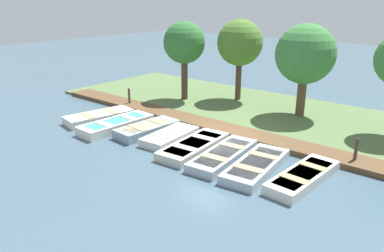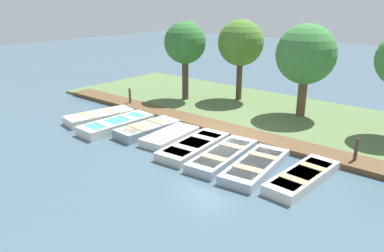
{
  "view_description": "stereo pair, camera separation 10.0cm",
  "coord_description": "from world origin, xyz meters",
  "px_view_note": "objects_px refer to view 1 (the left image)",
  "views": [
    {
      "loc": [
        11.65,
        8.76,
        5.69
      ],
      "look_at": [
        0.33,
        -0.55,
        0.65
      ],
      "focal_mm": 35.0,
      "sensor_mm": 36.0,
      "label": 1
    },
    {
      "loc": [
        11.59,
        8.84,
        5.69
      ],
      "look_at": [
        0.33,
        -0.55,
        0.65
      ],
      "focal_mm": 35.0,
      "sensor_mm": 36.0,
      "label": 2
    }
  ],
  "objects_px": {
    "mooring_post_near": "(129,97)",
    "mooring_post_far": "(356,151)",
    "rowboat_1": "(116,125)",
    "rowboat_6": "(256,166)",
    "rowboat_7": "(303,177)",
    "rowboat_4": "(194,146)",
    "rowboat_3": "(170,136)",
    "rowboat_5": "(223,155)",
    "rowboat_0": "(99,117)",
    "park_tree_left": "(240,43)",
    "park_tree_far_left": "(184,44)",
    "rowboat_2": "(147,129)",
    "park_tree_center": "(305,55)"
  },
  "relations": [
    {
      "from": "rowboat_2",
      "to": "park_tree_center",
      "type": "relative_size",
      "value": 0.66
    },
    {
      "from": "mooring_post_near",
      "to": "rowboat_3",
      "type": "bearing_deg",
      "value": 65.53
    },
    {
      "from": "rowboat_4",
      "to": "rowboat_3",
      "type": "bearing_deg",
      "value": -103.18
    },
    {
      "from": "rowboat_5",
      "to": "park_tree_left",
      "type": "distance_m",
      "value": 8.95
    },
    {
      "from": "rowboat_0",
      "to": "rowboat_6",
      "type": "bearing_deg",
      "value": 101.59
    },
    {
      "from": "park_tree_far_left",
      "to": "mooring_post_far",
      "type": "bearing_deg",
      "value": 74.74
    },
    {
      "from": "rowboat_5",
      "to": "mooring_post_far",
      "type": "relative_size",
      "value": 3.44
    },
    {
      "from": "rowboat_0",
      "to": "park_tree_far_left",
      "type": "xyz_separation_m",
      "value": [
        -5.45,
        0.82,
        3.08
      ]
    },
    {
      "from": "rowboat_5",
      "to": "mooring_post_far",
      "type": "distance_m",
      "value": 4.69
    },
    {
      "from": "rowboat_4",
      "to": "park_tree_left",
      "type": "height_order",
      "value": "park_tree_left"
    },
    {
      "from": "park_tree_far_left",
      "to": "park_tree_center",
      "type": "bearing_deg",
      "value": 100.73
    },
    {
      "from": "rowboat_6",
      "to": "mooring_post_near",
      "type": "relative_size",
      "value": 3.33
    },
    {
      "from": "rowboat_3",
      "to": "rowboat_6",
      "type": "distance_m",
      "value": 4.27
    },
    {
      "from": "mooring_post_far",
      "to": "rowboat_7",
      "type": "bearing_deg",
      "value": -20.24
    },
    {
      "from": "rowboat_2",
      "to": "mooring_post_near",
      "type": "relative_size",
      "value": 2.87
    },
    {
      "from": "rowboat_6",
      "to": "park_tree_left",
      "type": "bearing_deg",
      "value": -149.7
    },
    {
      "from": "mooring_post_far",
      "to": "park_tree_far_left",
      "type": "distance_m",
      "value": 11.14
    },
    {
      "from": "rowboat_4",
      "to": "rowboat_6",
      "type": "distance_m",
      "value": 2.79
    },
    {
      "from": "rowboat_7",
      "to": "park_tree_left",
      "type": "relative_size",
      "value": 0.73
    },
    {
      "from": "rowboat_6",
      "to": "park_tree_far_left",
      "type": "distance_m",
      "value": 10.1
    },
    {
      "from": "rowboat_5",
      "to": "mooring_post_far",
      "type": "height_order",
      "value": "mooring_post_far"
    },
    {
      "from": "rowboat_7",
      "to": "rowboat_6",
      "type": "bearing_deg",
      "value": -78.74
    },
    {
      "from": "rowboat_3",
      "to": "rowboat_4",
      "type": "distance_m",
      "value": 1.49
    },
    {
      "from": "park_tree_left",
      "to": "rowboat_4",
      "type": "bearing_deg",
      "value": 20.26
    },
    {
      "from": "rowboat_1",
      "to": "park_tree_left",
      "type": "height_order",
      "value": "park_tree_left"
    },
    {
      "from": "rowboat_0",
      "to": "rowboat_3",
      "type": "distance_m",
      "value": 4.47
    },
    {
      "from": "rowboat_3",
      "to": "rowboat_7",
      "type": "distance_m",
      "value": 5.89
    },
    {
      "from": "rowboat_2",
      "to": "rowboat_4",
      "type": "xyz_separation_m",
      "value": [
        0.2,
        2.82,
        -0.03
      ]
    },
    {
      "from": "rowboat_1",
      "to": "rowboat_7",
      "type": "relative_size",
      "value": 1.06
    },
    {
      "from": "rowboat_3",
      "to": "rowboat_6",
      "type": "height_order",
      "value": "rowboat_3"
    },
    {
      "from": "rowboat_0",
      "to": "rowboat_3",
      "type": "height_order",
      "value": "rowboat_0"
    },
    {
      "from": "rowboat_5",
      "to": "rowboat_7",
      "type": "bearing_deg",
      "value": 87.85
    },
    {
      "from": "park_tree_far_left",
      "to": "park_tree_left",
      "type": "relative_size",
      "value": 0.98
    },
    {
      "from": "rowboat_2",
      "to": "mooring_post_near",
      "type": "height_order",
      "value": "mooring_post_near"
    },
    {
      "from": "rowboat_5",
      "to": "park_tree_center",
      "type": "xyz_separation_m",
      "value": [
        -6.65,
        -0.01,
        2.95
      ]
    },
    {
      "from": "rowboat_4",
      "to": "rowboat_6",
      "type": "height_order",
      "value": "rowboat_4"
    },
    {
      "from": "rowboat_5",
      "to": "rowboat_7",
      "type": "xyz_separation_m",
      "value": [
        -0.19,
        3.02,
        0.01
      ]
    },
    {
      "from": "rowboat_6",
      "to": "mooring_post_far",
      "type": "height_order",
      "value": "mooring_post_far"
    },
    {
      "from": "rowboat_3",
      "to": "park_tree_far_left",
      "type": "bearing_deg",
      "value": -149.4
    },
    {
      "from": "rowboat_3",
      "to": "rowboat_7",
      "type": "xyz_separation_m",
      "value": [
        0.02,
        5.89,
        -0.0
      ]
    },
    {
      "from": "rowboat_2",
      "to": "park_tree_far_left",
      "type": "height_order",
      "value": "park_tree_far_left"
    },
    {
      "from": "mooring_post_far",
      "to": "park_tree_center",
      "type": "distance_m",
      "value": 6.21
    },
    {
      "from": "rowboat_1",
      "to": "rowboat_6",
      "type": "height_order",
      "value": "rowboat_1"
    },
    {
      "from": "rowboat_3",
      "to": "rowboat_5",
      "type": "height_order",
      "value": "rowboat_3"
    },
    {
      "from": "rowboat_5",
      "to": "park_tree_left",
      "type": "relative_size",
      "value": 0.78
    },
    {
      "from": "rowboat_7",
      "to": "rowboat_0",
      "type": "bearing_deg",
      "value": -84.99
    },
    {
      "from": "mooring_post_near",
      "to": "mooring_post_far",
      "type": "distance_m",
      "value": 11.98
    },
    {
      "from": "mooring_post_far",
      "to": "rowboat_4",
      "type": "bearing_deg",
      "value": -63.94
    },
    {
      "from": "rowboat_3",
      "to": "park_tree_left",
      "type": "bearing_deg",
      "value": -174.57
    },
    {
      "from": "park_tree_center",
      "to": "mooring_post_near",
      "type": "bearing_deg",
      "value": -63.2
    }
  ]
}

